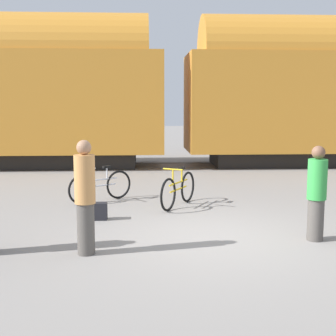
# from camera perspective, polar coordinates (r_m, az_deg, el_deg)

# --- Properties ---
(ground_plane) EXTENTS (80.00, 80.00, 0.00)m
(ground_plane) POSITION_cam_1_polar(r_m,az_deg,el_deg) (8.08, 5.47, -8.39)
(ground_plane) COLOR gray
(freight_train) EXTENTS (25.49, 2.87, 5.38)m
(freight_train) POSITION_cam_1_polar(r_m,az_deg,el_deg) (17.00, 0.85, 9.82)
(freight_train) COLOR black
(freight_train) RESTS_ON ground_plane
(rail_near) EXTENTS (37.49, 0.07, 0.01)m
(rail_near) POSITION_cam_1_polar(r_m,az_deg,el_deg) (16.43, 1.00, -0.01)
(rail_near) COLOR #4C4238
(rail_near) RESTS_ON ground_plane
(rail_far) EXTENTS (37.49, 0.07, 0.01)m
(rail_far) POSITION_cam_1_polar(r_m,az_deg,el_deg) (17.85, 0.67, 0.62)
(rail_far) COLOR #4C4238
(rail_far) RESTS_ON ground_plane
(bicycle_yellow) EXTENTS (0.89, 1.55, 0.88)m
(bicycle_yellow) POSITION_cam_1_polar(r_m,az_deg,el_deg) (10.31, 1.27, -2.66)
(bicycle_yellow) COLOR black
(bicycle_yellow) RESTS_ON ground_plane
(bicycle_silver) EXTENTS (1.38, 1.04, 0.84)m
(bicycle_silver) POSITION_cam_1_polar(r_m,az_deg,el_deg) (10.95, -8.21, -2.19)
(bicycle_silver) COLOR black
(bicycle_silver) RESTS_ON ground_plane
(person_in_green) EXTENTS (0.31, 0.31, 1.58)m
(person_in_green) POSITION_cam_1_polar(r_m,az_deg,el_deg) (8.06, 17.67, -2.94)
(person_in_green) COLOR #514C47
(person_in_green) RESTS_ON ground_plane
(person_in_tan) EXTENTS (0.31, 0.31, 1.73)m
(person_in_tan) POSITION_cam_1_polar(r_m,az_deg,el_deg) (7.07, -10.07, -3.49)
(person_in_tan) COLOR #514C47
(person_in_tan) RESTS_ON ground_plane
(backpack) EXTENTS (0.28, 0.20, 0.34)m
(backpack) POSITION_cam_1_polar(r_m,az_deg,el_deg) (9.27, -8.29, -5.23)
(backpack) COLOR black
(backpack) RESTS_ON ground_plane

